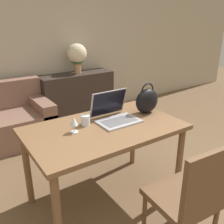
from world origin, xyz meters
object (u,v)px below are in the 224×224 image
wine_glass (74,122)px  handbag (147,101)px  chair (190,195)px  laptop (114,112)px  flower_vase (77,55)px  drinking_glass (85,120)px

wine_glass → handbag: 0.80m
chair → laptop: 0.97m
wine_glass → flower_vase: (1.04, 1.99, 0.22)m
drinking_glass → handbag: size_ratio=0.30×
wine_glass → handbag: (0.80, 0.00, 0.03)m
chair → wine_glass: wine_glass is taller
laptop → flower_vase: flower_vase is taller
handbag → flower_vase: size_ratio=0.64×
chair → handbag: bearing=73.0°
laptop → handbag: handbag is taller
drinking_glass → wine_glass: 0.17m
handbag → flower_vase: bearing=83.1°
laptop → wine_glass: size_ratio=2.73×
chair → handbag: size_ratio=2.96×
drinking_glass → handbag: handbag is taller
chair → handbag: handbag is taller
laptop → drinking_glass: laptop is taller
drinking_glass → wine_glass: wine_glass is taller
chair → flower_vase: 2.97m
drinking_glass → flower_vase: size_ratio=0.19×
drinking_glass → wine_glass: size_ratio=0.66×
wine_glass → flower_vase: flower_vase is taller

